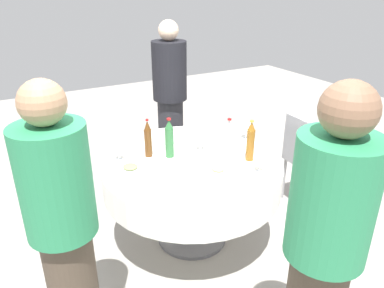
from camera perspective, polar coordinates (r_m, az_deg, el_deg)
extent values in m
plane|color=gray|center=(3.17, 0.00, -14.20)|extent=(10.00, 10.00, 0.00)
cylinder|color=white|center=(2.79, 0.00, -2.48)|extent=(1.33, 1.33, 0.04)
cylinder|color=white|center=(2.85, 0.00, -4.82)|extent=(1.36, 1.36, 0.22)
cylinder|color=slate|center=(3.03, 0.00, -10.63)|extent=(0.14, 0.14, 0.48)
cylinder|color=slate|center=(3.16, 0.00, -13.99)|extent=(0.56, 0.56, 0.03)
cylinder|color=#593314|center=(2.78, -6.77, 0.13)|extent=(0.06, 0.06, 0.21)
cone|color=#593314|center=(2.73, -6.92, 2.88)|extent=(0.05, 0.05, 0.07)
cylinder|color=red|center=(2.71, -6.96, 3.73)|extent=(0.02, 0.02, 0.01)
cylinder|color=#8C5619|center=(2.73, 8.98, -0.16)|extent=(0.06, 0.06, 0.24)
cone|color=#8C5619|center=(2.67, 9.18, 2.78)|extent=(0.05, 0.05, 0.06)
cylinder|color=gold|center=(2.66, 9.24, 3.52)|extent=(0.03, 0.03, 0.01)
cylinder|color=#2D6B38|center=(2.75, -3.50, 0.24)|extent=(0.07, 0.07, 0.23)
cone|color=#2D6B38|center=(2.70, -3.57, 3.10)|extent=(0.06, 0.06, 0.06)
cylinder|color=red|center=(2.69, -3.59, 3.86)|extent=(0.03, 0.03, 0.01)
cylinder|color=silver|center=(2.69, 5.62, -0.41)|extent=(0.07, 0.07, 0.23)
cone|color=silver|center=(2.63, 5.76, 2.79)|extent=(0.06, 0.06, 0.09)
cylinder|color=red|center=(2.61, 5.80, 3.82)|extent=(0.03, 0.03, 0.01)
cylinder|color=white|center=(2.80, -11.20, -2.38)|extent=(0.06, 0.06, 0.00)
cylinder|color=white|center=(2.78, -11.26, -1.73)|extent=(0.01, 0.01, 0.07)
cylinder|color=white|center=(2.75, -11.37, -0.52)|extent=(0.06, 0.06, 0.06)
cylinder|color=white|center=(3.14, 8.26, 0.86)|extent=(0.06, 0.06, 0.00)
cylinder|color=white|center=(3.13, 8.30, 1.48)|extent=(0.01, 0.01, 0.07)
cylinder|color=white|center=(3.10, 8.37, 2.62)|extent=(0.07, 0.07, 0.06)
cylinder|color=gold|center=(3.11, 8.35, 2.31)|extent=(0.06, 0.06, 0.03)
cylinder|color=white|center=(2.61, 10.33, -4.26)|extent=(0.06, 0.06, 0.00)
cylinder|color=white|center=(2.60, 10.39, -3.46)|extent=(0.01, 0.01, 0.08)
cylinder|color=white|center=(2.56, 10.51, -2.03)|extent=(0.06, 0.06, 0.07)
cylinder|color=white|center=(2.89, 1.29, -0.97)|extent=(0.06, 0.06, 0.00)
cylinder|color=white|center=(2.87, 1.30, -0.18)|extent=(0.01, 0.01, 0.08)
cylinder|color=white|center=(2.84, 1.32, 1.18)|extent=(0.06, 0.06, 0.07)
cylinder|color=gold|center=(2.85, 1.31, 0.84)|extent=(0.06, 0.06, 0.03)
cylinder|color=white|center=(2.58, 3.96, -4.16)|extent=(0.22, 0.22, 0.02)
ellipsoid|color=tan|center=(2.57, 3.97, -3.80)|extent=(0.10, 0.09, 0.02)
cylinder|color=white|center=(3.08, -3.90, 0.70)|extent=(0.20, 0.20, 0.02)
cylinder|color=white|center=(2.63, -9.48, -3.82)|extent=(0.24, 0.24, 0.02)
ellipsoid|color=#8C9E59|center=(2.63, -9.51, -3.47)|extent=(0.11, 0.10, 0.02)
cube|color=silver|center=(2.94, 5.52, -0.65)|extent=(0.05, 0.18, 0.00)
cylinder|color=#26262B|center=(3.91, -3.24, 0.91)|extent=(0.26, 0.26, 0.87)
cylinder|color=black|center=(3.69, -3.50, 11.21)|extent=(0.34, 0.34, 0.57)
sphere|color=beige|center=(3.62, -3.66, 17.11)|extent=(0.19, 0.19, 0.19)
cylinder|color=#2D8C59|center=(1.60, 20.84, -8.01)|extent=(0.34, 0.34, 0.54)
sphere|color=#8C664C|center=(1.45, 23.02, 4.94)|extent=(0.22, 0.22, 0.22)
cylinder|color=#2D8C59|center=(1.85, -20.29, -5.46)|extent=(0.34, 0.34, 0.56)
sphere|color=tan|center=(1.70, -22.13, 5.93)|extent=(0.21, 0.21, 0.21)
cube|color=#99999E|center=(3.57, 18.18, -2.33)|extent=(0.42, 0.42, 0.04)
cube|color=#99999E|center=(3.37, 16.41, 0.24)|extent=(0.40, 0.06, 0.42)
cylinder|color=gray|center=(3.69, 21.43, -6.10)|extent=(0.03, 0.03, 0.43)
cylinder|color=gray|center=(3.89, 17.87, -3.95)|extent=(0.03, 0.03, 0.43)
cylinder|color=gray|center=(3.47, 17.53, -7.51)|extent=(0.03, 0.03, 0.43)
cylinder|color=gray|center=(3.68, 13.99, -5.13)|extent=(0.03, 0.03, 0.43)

